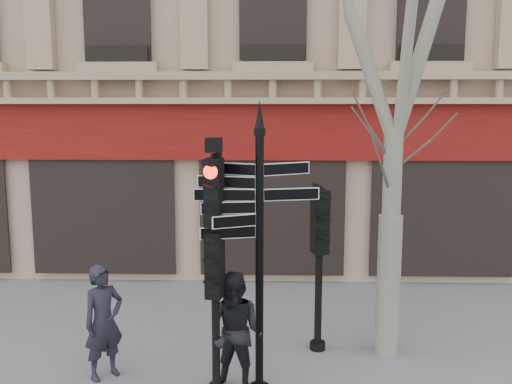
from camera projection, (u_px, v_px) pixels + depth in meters
ground at (271, 380)px, 8.80m from camera, size 80.00×80.00×0.00m
fingerpost at (260, 202)px, 7.89m from camera, size 1.90×1.90×4.29m
traffic_signal_main at (215, 237)px, 7.95m from camera, size 0.47×0.37×3.78m
traffic_signal_secondary at (319, 239)px, 9.63m from camera, size 0.53×0.43×2.82m
pedestrian_a at (104, 322)px, 8.79m from camera, size 0.77×0.77×1.80m
pedestrian_b at (236, 333)px, 8.33m from camera, size 1.07×0.97×1.82m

